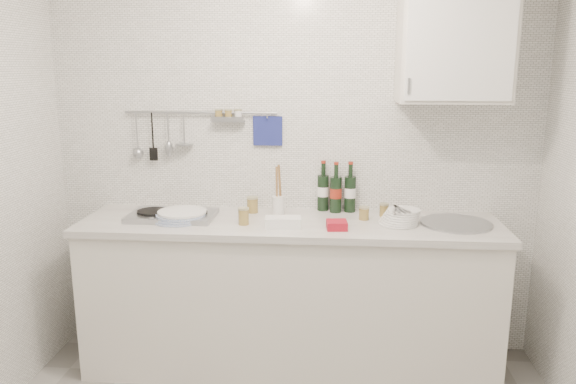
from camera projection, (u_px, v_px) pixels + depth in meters
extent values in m
cube|color=silver|center=(294.00, 157.00, 3.49)|extent=(3.00, 0.02, 2.50)
cube|color=silver|center=(290.00, 297.00, 3.38)|extent=(2.40, 0.60, 0.88)
cube|color=silver|center=(290.00, 224.00, 3.28)|extent=(2.44, 0.64, 0.04)
cube|color=black|center=(290.00, 355.00, 3.48)|extent=(2.34, 0.52, 0.10)
cube|color=#93969B|center=(172.00, 216.00, 3.32)|extent=(0.50, 0.32, 0.03)
cylinder|color=black|center=(152.00, 211.00, 3.33)|extent=(0.18, 0.18, 0.01)
cylinder|color=black|center=(192.00, 212.00, 3.31)|extent=(0.18, 0.18, 0.01)
cylinder|color=#93969B|center=(456.00, 223.00, 3.19)|extent=(0.40, 0.40, 0.02)
cylinder|color=#93969B|center=(455.00, 233.00, 3.20)|extent=(0.34, 0.34, 0.10)
cylinder|color=#93969B|center=(200.00, 113.00, 3.45)|extent=(0.95, 0.02, 0.02)
cube|color=navy|center=(268.00, 131.00, 3.45)|extent=(0.18, 0.02, 0.18)
cube|color=silver|center=(454.00, 38.00, 3.09)|extent=(0.60, 0.35, 0.70)
cube|color=white|center=(461.00, 37.00, 2.91)|extent=(0.56, 0.01, 0.66)
cylinder|color=#93969B|center=(409.00, 86.00, 2.98)|extent=(0.01, 0.01, 0.08)
cylinder|color=#5172B8|center=(179.00, 219.00, 3.27)|extent=(0.30, 0.30, 0.01)
cylinder|color=#5172B8|center=(180.00, 217.00, 3.27)|extent=(0.30, 0.30, 0.01)
cylinder|color=#5172B8|center=(181.00, 214.00, 3.27)|extent=(0.29, 0.29, 0.01)
cylinder|color=#5172B8|center=(182.00, 212.00, 3.27)|extent=(0.28, 0.28, 0.01)
cylinder|color=white|center=(398.00, 223.00, 3.19)|extent=(0.22, 0.22, 0.01)
cylinder|color=white|center=(399.00, 221.00, 3.19)|extent=(0.22, 0.22, 0.01)
cylinder|color=white|center=(400.00, 219.00, 3.19)|extent=(0.21, 0.21, 0.01)
cylinder|color=white|center=(401.00, 217.00, 3.20)|extent=(0.21, 0.21, 0.01)
cylinder|color=white|center=(402.00, 214.00, 3.20)|extent=(0.20, 0.20, 0.01)
cylinder|color=white|center=(403.00, 212.00, 3.20)|extent=(0.19, 0.19, 0.01)
cylinder|color=white|center=(404.00, 210.00, 3.20)|extent=(0.19, 0.19, 0.01)
cube|color=white|center=(283.00, 222.00, 3.13)|extent=(0.21, 0.12, 0.06)
cube|color=#AC1325|center=(337.00, 225.00, 3.10)|extent=(0.12, 0.12, 0.05)
cylinder|color=white|center=(278.00, 205.00, 3.40)|extent=(0.07, 0.07, 0.11)
cylinder|color=olive|center=(280.00, 183.00, 3.36)|extent=(0.02, 0.06, 0.22)
cylinder|color=olive|center=(277.00, 184.00, 3.38)|extent=(0.02, 0.04, 0.21)
cylinder|color=olive|center=(253.00, 206.00, 3.44)|extent=(0.07, 0.07, 0.09)
cylinder|color=tan|center=(252.00, 198.00, 3.43)|extent=(0.07, 0.07, 0.01)
cylinder|color=olive|center=(384.00, 211.00, 3.36)|extent=(0.05, 0.05, 0.07)
cylinder|color=tan|center=(384.00, 204.00, 3.35)|extent=(0.06, 0.06, 0.01)
cylinder|color=olive|center=(364.00, 214.00, 3.28)|extent=(0.06, 0.06, 0.07)
cylinder|color=tan|center=(364.00, 208.00, 3.28)|extent=(0.06, 0.06, 0.01)
cylinder|color=olive|center=(244.00, 217.00, 3.18)|extent=(0.06, 0.06, 0.09)
cylinder|color=tan|center=(243.00, 209.00, 3.17)|extent=(0.06, 0.06, 0.01)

